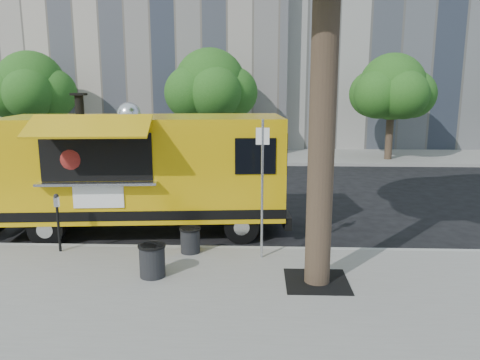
# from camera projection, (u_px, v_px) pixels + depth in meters

# --- Properties ---
(ground) EXTENTS (120.00, 120.00, 0.00)m
(ground) POSITION_uv_depth(u_px,v_px,m) (200.00, 240.00, 11.81)
(ground) COLOR black
(ground) RESTS_ON ground
(sidewalk) EXTENTS (60.00, 6.00, 0.15)m
(sidewalk) POSITION_uv_depth(u_px,v_px,m) (170.00, 313.00, 7.88)
(sidewalk) COLOR gray
(sidewalk) RESTS_ON ground
(curb) EXTENTS (60.00, 0.14, 0.16)m
(curb) POSITION_uv_depth(u_px,v_px,m) (195.00, 250.00, 10.89)
(curb) COLOR #999993
(curb) RESTS_ON ground
(far_sidewalk) EXTENTS (60.00, 5.00, 0.15)m
(far_sidewalk) POSITION_uv_depth(u_px,v_px,m) (231.00, 156.00, 25.01)
(far_sidewalk) COLOR gray
(far_sidewalk) RESTS_ON ground
(tree_well) EXTENTS (1.20, 1.20, 0.02)m
(tree_well) POSITION_uv_depth(u_px,v_px,m) (317.00, 281.00, 8.94)
(tree_well) COLOR black
(tree_well) RESTS_ON sidewalk
(far_tree_a) EXTENTS (3.42, 3.42, 5.36)m
(far_tree_a) POSITION_uv_depth(u_px,v_px,m) (31.00, 86.00, 23.48)
(far_tree_a) COLOR #33261C
(far_tree_a) RESTS_ON far_sidewalk
(far_tree_b) EXTENTS (3.60, 3.60, 5.50)m
(far_tree_b) POSITION_uv_depth(u_px,v_px,m) (210.00, 85.00, 23.51)
(far_tree_b) COLOR #33261C
(far_tree_b) RESTS_ON far_sidewalk
(far_tree_c) EXTENTS (3.24, 3.24, 5.21)m
(far_tree_c) POSITION_uv_depth(u_px,v_px,m) (392.00, 87.00, 22.89)
(far_tree_c) COLOR #33261C
(far_tree_c) RESTS_ON far_sidewalk
(sign_post) EXTENTS (0.28, 0.06, 3.00)m
(sign_post) POSITION_uv_depth(u_px,v_px,m) (262.00, 181.00, 9.87)
(sign_post) COLOR silver
(sign_post) RESTS_ON sidewalk
(parking_meter) EXTENTS (0.11, 0.11, 1.33)m
(parking_meter) POSITION_uv_depth(u_px,v_px,m) (58.00, 216.00, 10.41)
(parking_meter) COLOR black
(parking_meter) RESTS_ON sidewalk
(food_truck) EXTENTS (7.47, 3.86, 3.62)m
(food_truck) POSITION_uv_depth(u_px,v_px,m) (145.00, 169.00, 12.08)
(food_truck) COLOR gold
(food_truck) RESTS_ON ground
(trash_bin_left) EXTENTS (0.54, 0.54, 0.65)m
(trash_bin_left) POSITION_uv_depth(u_px,v_px,m) (152.00, 259.00, 9.14)
(trash_bin_left) COLOR black
(trash_bin_left) RESTS_ON sidewalk
(trash_bin_right) EXTENTS (0.47, 0.47, 0.57)m
(trash_bin_right) POSITION_uv_depth(u_px,v_px,m) (190.00, 239.00, 10.45)
(trash_bin_right) COLOR black
(trash_bin_right) RESTS_ON sidewalk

